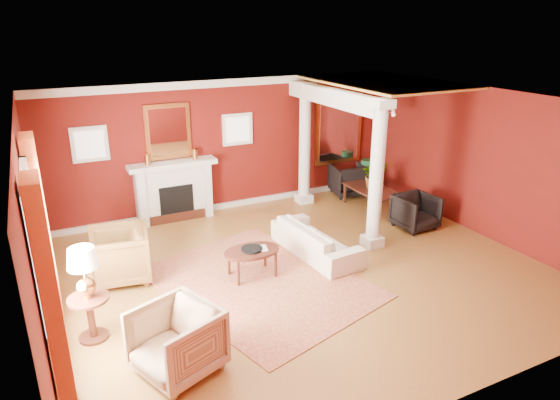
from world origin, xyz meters
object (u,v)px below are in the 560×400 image
armchair_leopard (118,253)px  armchair_stripe (176,338)px  coffee_table (252,252)px  sofa (316,235)px  dining_table (373,193)px  side_table (85,280)px

armchair_leopard → armchair_stripe: size_ratio=1.05×
coffee_table → sofa: bearing=10.3°
sofa → dining_table: 2.73m
armchair_leopard → dining_table: bearing=107.9°
sofa → armchair_leopard: size_ratio=2.01×
armchair_leopard → armchair_stripe: (0.23, -2.67, -0.02)m
sofa → coffee_table: sofa is taller
sofa → armchair_stripe: size_ratio=2.10×
armchair_leopard → dining_table: armchair_leopard is taller
sofa → dining_table: (2.33, 1.42, 0.00)m
armchair_leopard → side_table: size_ratio=0.73×
sofa → side_table: side_table is taller
coffee_table → armchair_leopard: bearing=156.7°
armchair_stripe → coffee_table: armchair_stripe is taller
sofa → armchair_leopard: armchair_leopard is taller
sofa → side_table: size_ratio=1.46×
armchair_leopard → armchair_stripe: 2.68m
armchair_stripe → coffee_table: 2.54m
coffee_table → side_table: 2.75m
sofa → coffee_table: (-1.39, -0.25, 0.05)m
side_table → armchair_stripe: bearing=-53.8°
armchair_leopard → side_table: bearing=-12.8°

